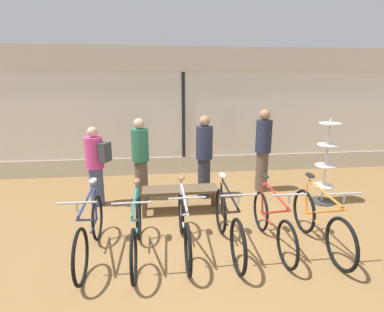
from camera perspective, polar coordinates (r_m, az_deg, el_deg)
ground_plane at (r=4.70m, az=2.47°, el=-16.51°), size 24.00×24.00×0.00m
shop_back_wall at (r=7.67m, az=-1.67°, el=8.54°), size 12.00×0.08×3.20m
bicycle_far_left at (r=4.46m, az=-18.86°, el=-13.39°), size 0.46×1.75×1.03m
bicycle_left at (r=4.31m, az=-10.54°, el=-13.88°), size 0.46×1.73×1.02m
bicycle_center_left at (r=4.40m, az=-1.54°, el=-13.14°), size 0.46×1.75×1.02m
bicycle_center_right at (r=4.45m, az=6.90°, el=-12.68°), size 0.46×1.78×1.04m
bicycle_right at (r=4.66m, az=15.03°, el=-12.09°), size 0.46×1.68×1.00m
bicycle_far_right at (r=4.83m, az=23.22°, el=-11.61°), size 0.46×1.72×1.03m
accessory_rack at (r=6.48m, az=24.05°, el=-2.25°), size 0.48×0.48×1.70m
display_bench at (r=5.59m, az=-2.25°, el=-6.97°), size 1.40×0.44×0.46m
customer_near_rack at (r=6.03m, az=-17.83°, el=-1.50°), size 0.56×0.46×1.56m
customer_by_window at (r=6.13m, az=2.34°, el=0.13°), size 0.43×0.43×1.72m
customer_mid_floor at (r=6.11m, az=-9.78°, el=-0.34°), size 0.47×0.47×1.68m
customer_near_bench at (r=6.68m, az=13.36°, el=1.37°), size 0.39×0.39×1.81m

